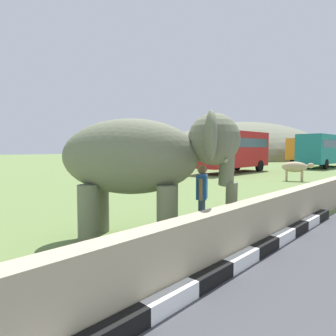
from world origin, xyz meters
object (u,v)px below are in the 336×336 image
Objects in this scene: bus_orange at (312,148)px; cow_near at (295,167)px; elephant at (147,158)px; bus_red at (232,148)px; bus_teal at (324,148)px; person_handler at (202,195)px.

bus_orange is 27.39m from cow_near.
elephant is 0.43× the size of bus_orange.
cow_near is (14.34, 1.80, -0.96)m from elephant.
bus_orange is at bearing 1.51° from bus_red.
bus_teal and bus_orange have the same top height.
person_handler is 29.61m from bus_teal.
person_handler is 40.69m from bus_orange.
bus_teal is (30.37, 4.50, 0.26)m from elephant.
person_handler is 0.18× the size of bus_orange.
bus_red is 0.87× the size of bus_teal.
bus_orange is (39.57, 9.43, 1.15)m from person_handler.
cow_near is (-3.14, -6.37, -1.21)m from bus_red.
elephant is 1.65m from person_handler.
bus_teal is at bearing 10.00° from person_handler.
bus_orange is 4.78× the size of cow_near.
elephant is 30.70m from bus_teal.
bus_teal is 5.07× the size of cow_near.
bus_orange is (40.80, 8.79, 0.25)m from elephant.
bus_orange is (10.43, 4.29, -0.00)m from bus_teal.
bus_red is 13.40m from bus_teal.
cow_near is (-16.03, -2.70, -1.21)m from bus_teal.
person_handler is 0.20× the size of bus_red.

